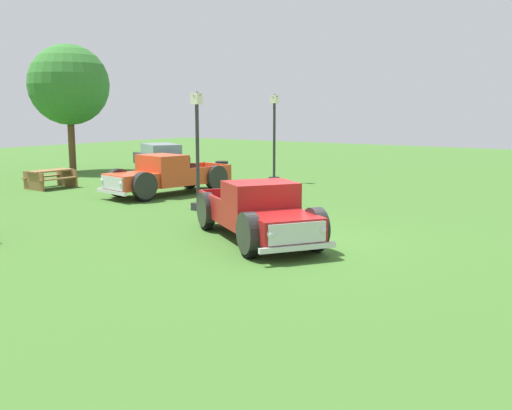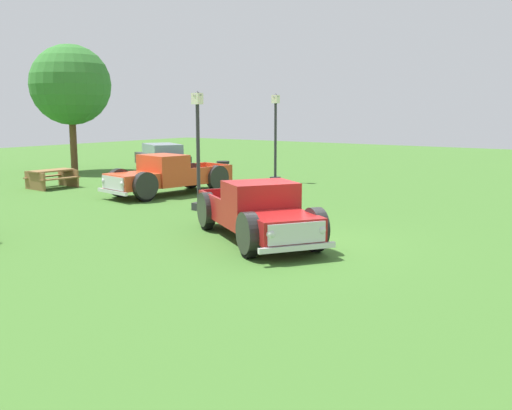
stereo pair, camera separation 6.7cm
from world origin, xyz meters
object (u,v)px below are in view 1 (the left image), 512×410
object	(u,v)px
oak_tree_east	(69,85)
picnic_table	(51,177)
sedan_distant_a	(160,157)
pickup_truck_behind_left	(161,176)
trash_can	(222,171)
lamp_post_far	(274,136)
lamp_post_near	(197,148)
pickup_truck_foreground	(261,214)

from	to	relation	value
oak_tree_east	picnic_table	bearing A→B (deg)	-135.35
sedan_distant_a	picnic_table	world-z (taller)	sedan_distant_a
pickup_truck_behind_left	trash_can	size ratio (longest dim) A/B	5.69
lamp_post_far	oak_tree_east	bearing A→B (deg)	102.49
lamp_post_near	lamp_post_far	world-z (taller)	lamp_post_far
lamp_post_near	trash_can	distance (m)	7.94
picnic_table	trash_can	bearing A→B (deg)	-37.11
picnic_table	pickup_truck_behind_left	bearing A→B (deg)	-77.53
pickup_truck_foreground	pickup_truck_behind_left	xyz separation A→B (m)	(4.46, 7.82, 0.02)
trash_can	pickup_truck_behind_left	bearing A→B (deg)	-170.28
sedan_distant_a	oak_tree_east	bearing A→B (deg)	126.44
oak_tree_east	lamp_post_near	bearing A→B (deg)	-111.45
pickup_truck_foreground	lamp_post_near	world-z (taller)	lamp_post_near
lamp_post_near	lamp_post_far	xyz separation A→B (m)	(7.75, 2.12, 0.06)
pickup_truck_foreground	lamp_post_far	distance (m)	12.42
pickup_truck_behind_left	lamp_post_near	size ratio (longest dim) A/B	1.38
picnic_table	sedan_distant_a	bearing A→B (deg)	6.64
oak_tree_east	trash_can	bearing A→B (deg)	-82.02
picnic_table	oak_tree_east	size ratio (longest dim) A/B	0.28
pickup_truck_foreground	lamp_post_far	size ratio (longest dim) A/B	1.28
sedan_distant_a	oak_tree_east	distance (m)	6.02
pickup_truck_behind_left	sedan_distant_a	xyz separation A→B (m)	(6.29, 6.21, 0.03)
pickup_truck_behind_left	trash_can	bearing A→B (deg)	9.72
pickup_truck_behind_left	lamp_post_far	distance (m)	6.29
lamp_post_far	oak_tree_east	xyz separation A→B (m)	(-2.49, 11.26, 2.46)
oak_tree_east	sedan_distant_a	bearing A→B (deg)	-53.56
lamp_post_far	trash_can	distance (m)	2.92
pickup_truck_behind_left	pickup_truck_foreground	bearing A→B (deg)	-119.70
lamp_post_near	oak_tree_east	xyz separation A→B (m)	(5.26, 13.37, 2.52)
pickup_truck_foreground	sedan_distant_a	xyz separation A→B (m)	(10.75, 14.04, 0.06)
lamp_post_far	picnic_table	distance (m)	9.90
lamp_post_far	sedan_distant_a	bearing A→B (deg)	87.81
pickup_truck_foreground	lamp_post_near	xyz separation A→B (m)	(2.72, 4.43, 1.32)
trash_can	picnic_table	bearing A→B (deg)	142.89
pickup_truck_behind_left	lamp_post_near	distance (m)	4.03
sedan_distant_a	trash_can	distance (m)	5.61
lamp_post_near	trash_can	bearing A→B (deg)	32.78
picnic_table	trash_can	world-z (taller)	trash_can
pickup_truck_behind_left	lamp_post_far	bearing A→B (deg)	-11.99
lamp_post_far	lamp_post_near	bearing A→B (deg)	-164.73
pickup_truck_foreground	trash_can	xyz separation A→B (m)	(9.26, 8.64, -0.25)
lamp_post_near	picnic_table	world-z (taller)	lamp_post_near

